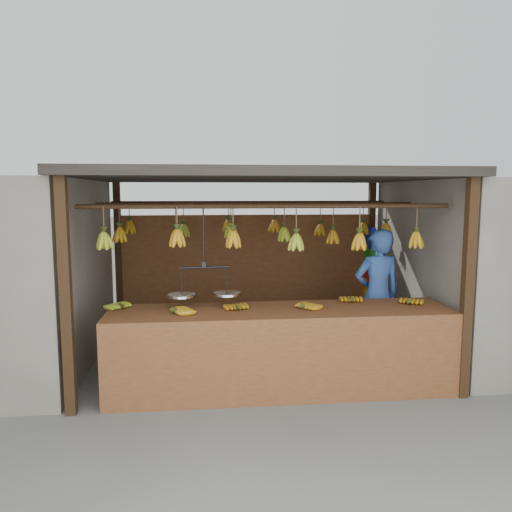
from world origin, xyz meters
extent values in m
plane|color=#5B5B57|center=(0.00, 0.00, 0.00)|extent=(80.00, 80.00, 0.00)
cube|color=black|center=(-2.00, -1.50, 1.15)|extent=(0.10, 0.10, 2.30)
cube|color=black|center=(2.00, -1.50, 1.15)|extent=(0.10, 0.10, 2.30)
cube|color=black|center=(-2.00, 1.50, 1.15)|extent=(0.10, 0.10, 2.30)
cube|color=black|center=(2.00, 1.50, 1.15)|extent=(0.10, 0.10, 2.30)
cube|color=black|center=(0.00, 0.00, 2.35)|extent=(4.30, 3.30, 0.10)
cylinder|color=black|center=(0.00, -1.00, 2.00)|extent=(4.00, 0.05, 0.05)
cylinder|color=black|center=(0.00, 0.00, 2.00)|extent=(4.00, 0.05, 0.05)
cylinder|color=black|center=(0.00, 1.00, 2.00)|extent=(4.00, 0.05, 0.05)
cube|color=brown|center=(0.00, 1.50, 0.90)|extent=(4.00, 0.06, 1.80)
cube|color=brown|center=(0.12, -1.10, 0.86)|extent=(3.70, 0.82, 0.08)
cube|color=brown|center=(0.12, -1.51, 0.45)|extent=(3.70, 0.04, 0.90)
cube|color=black|center=(-1.63, -1.46, 0.41)|extent=(0.07, 0.07, 0.82)
cube|color=black|center=(1.87, -1.46, 0.41)|extent=(0.07, 0.07, 0.82)
cube|color=black|center=(-1.63, -0.74, 0.41)|extent=(0.07, 0.07, 0.82)
cube|color=black|center=(1.87, -0.74, 0.41)|extent=(0.07, 0.07, 0.82)
ellipsoid|color=#92A523|center=(-1.57, -0.94, 0.93)|extent=(0.30, 0.30, 0.06)
ellipsoid|color=#B37C13|center=(-1.00, -1.23, 0.93)|extent=(0.29, 0.27, 0.06)
ellipsoid|color=#B37C13|center=(-0.34, -1.14, 0.93)|extent=(0.23, 0.27, 0.06)
ellipsoid|color=#B37C13|center=(0.36, -1.17, 0.93)|extent=(0.30, 0.29, 0.06)
ellipsoid|color=#B37C13|center=(0.97, -0.90, 0.93)|extent=(0.21, 0.26, 0.06)
ellipsoid|color=#B37C13|center=(1.58, -1.07, 0.93)|extent=(0.28, 0.30, 0.06)
ellipsoid|color=#92A523|center=(-1.72, -1.02, 1.65)|extent=(0.16, 0.16, 0.28)
ellipsoid|color=#B37C13|center=(-0.97, -1.04, 1.67)|extent=(0.16, 0.16, 0.28)
ellipsoid|color=#B37C13|center=(-0.38, -0.99, 1.65)|extent=(0.16, 0.16, 0.28)
ellipsoid|color=#92A523|center=(0.29, -1.01, 1.61)|extent=(0.16, 0.16, 0.28)
ellipsoid|color=#B37C13|center=(0.99, -1.02, 1.61)|extent=(0.16, 0.16, 0.28)
ellipsoid|color=#B37C13|center=(1.67, -0.96, 1.62)|extent=(0.16, 0.16, 0.28)
ellipsoid|color=#B37C13|center=(-1.72, -0.05, 1.63)|extent=(0.16, 0.16, 0.28)
ellipsoid|color=#B37C13|center=(-1.04, -0.05, 1.59)|extent=(0.16, 0.16, 0.28)
ellipsoid|color=#92A523|center=(-0.35, 0.04, 1.66)|extent=(0.16, 0.16, 0.28)
ellipsoid|color=#92A523|center=(0.34, 0.04, 1.61)|extent=(0.16, 0.16, 0.28)
ellipsoid|color=#B37C13|center=(0.98, 0.04, 1.57)|extent=(0.16, 0.16, 0.28)
ellipsoid|color=#B37C13|center=(1.69, 0.04, 1.65)|extent=(0.16, 0.16, 0.28)
ellipsoid|color=#B37C13|center=(-1.75, 0.99, 1.65)|extent=(0.16, 0.16, 0.28)
ellipsoid|color=#92A523|center=(-0.98, 0.95, 1.60)|extent=(0.16, 0.16, 0.28)
ellipsoid|color=#B37C13|center=(-0.33, 0.98, 1.66)|extent=(0.16, 0.16, 0.28)
ellipsoid|color=#B37C13|center=(0.34, 0.95, 1.66)|extent=(0.16, 0.16, 0.28)
ellipsoid|color=#B37C13|center=(1.05, 1.04, 1.59)|extent=(0.16, 0.16, 0.28)
ellipsoid|color=#B37C13|center=(1.68, 0.95, 1.61)|extent=(0.16, 0.16, 0.28)
cylinder|color=black|center=(-0.70, -1.00, 1.68)|extent=(0.02, 0.02, 0.65)
cylinder|color=black|center=(-0.70, -1.00, 1.35)|extent=(0.53, 0.06, 0.02)
cylinder|color=silver|center=(-0.94, -1.02, 1.05)|extent=(0.29, 0.29, 0.02)
cylinder|color=silver|center=(-0.45, -0.98, 1.05)|extent=(0.29, 0.29, 0.02)
imported|color=#3359A5|center=(1.49, -0.27, 0.85)|extent=(0.66, 0.48, 1.70)
cube|color=#1426BF|center=(1.94, 1.35, 1.43)|extent=(0.08, 0.26, 0.34)
cube|color=#199926|center=(1.94, 1.35, 1.16)|extent=(0.08, 0.26, 0.34)
cube|color=red|center=(1.94, 1.35, 0.82)|extent=(0.08, 0.26, 0.34)
cube|color=yellow|center=(1.94, 1.35, 0.60)|extent=(0.08, 0.26, 0.34)
camera|label=1|loc=(-0.70, -6.29, 2.14)|focal=35.00mm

